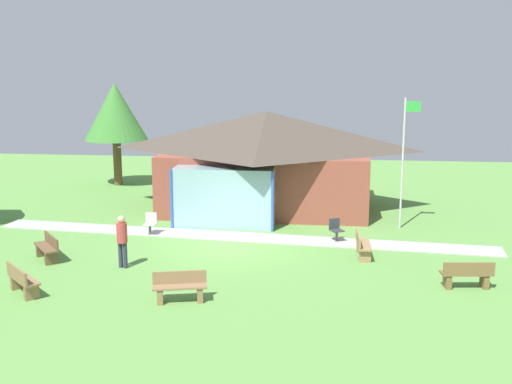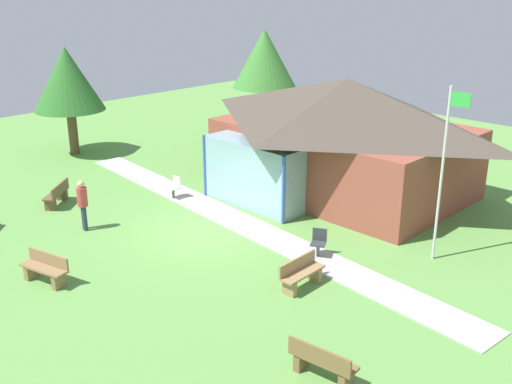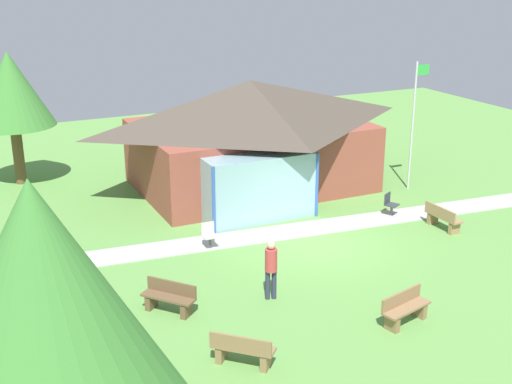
{
  "view_description": "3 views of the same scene",
  "coord_description": "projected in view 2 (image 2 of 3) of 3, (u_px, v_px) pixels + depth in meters",
  "views": [
    {
      "loc": [
        3.45,
        -21.62,
        6.48
      ],
      "look_at": [
        0.56,
        2.88,
        1.46
      ],
      "focal_mm": 44.01,
      "sensor_mm": 36.0,
      "label": 1
    },
    {
      "loc": [
        13.97,
        -11.97,
        8.0
      ],
      "look_at": [
        0.78,
        1.47,
        1.24
      ],
      "focal_mm": 41.97,
      "sensor_mm": 36.0,
      "label": 2
    },
    {
      "loc": [
        -10.8,
        -17.91,
        8.96
      ],
      "look_at": [
        -0.88,
        2.91,
        1.06
      ],
      "focal_mm": 47.6,
      "sensor_mm": 36.0,
      "label": 3
    }
  ],
  "objects": [
    {
      "name": "ground_plane",
      "position": [
        209.0,
        232.0,
        19.96
      ],
      "size": [
        44.0,
        44.0,
        0.0
      ],
      "primitive_type": "plane",
      "color": "#609947"
    },
    {
      "name": "pavilion",
      "position": [
        341.0,
        134.0,
        23.11
      ],
      "size": [
        10.0,
        7.91,
        4.43
      ],
      "color": "brown",
      "rests_on": "ground_plane"
    },
    {
      "name": "footpath",
      "position": [
        237.0,
        221.0,
        20.83
      ],
      "size": [
        19.45,
        3.1,
        0.03
      ],
      "primitive_type": "cube",
      "rotation": [
        0.0,
        0.0,
        -0.09
      ],
      "color": "#ADADA8",
      "rests_on": "ground_plane"
    },
    {
      "name": "flagpole",
      "position": [
        444.0,
        167.0,
        17.07
      ],
      "size": [
        0.64,
        0.08,
        5.23
      ],
      "color": "silver",
      "rests_on": "ground_plane"
    },
    {
      "name": "bench_mid_right",
      "position": [
        301.0,
        274.0,
        16.28
      ],
      "size": [
        0.49,
        1.51,
        0.84
      ],
      "rotation": [
        0.0,
        0.0,
        4.74
      ],
      "color": "#9E7A51",
      "rests_on": "ground_plane"
    },
    {
      "name": "bench_front_center",
      "position": [
        46.0,
        269.0,
        16.54
      ],
      "size": [
        1.56,
        0.79,
        0.84
      ],
      "rotation": [
        0.0,
        0.0,
        3.39
      ],
      "color": "olive",
      "rests_on": "ground_plane"
    },
    {
      "name": "bench_mid_left",
      "position": [
        57.0,
        195.0,
        22.2
      ],
      "size": [
        1.3,
        1.43,
        0.84
      ],
      "rotation": [
        0.0,
        0.0,
        2.27
      ],
      "color": "brown",
      "rests_on": "ground_plane"
    },
    {
      "name": "bench_lawn_far_right",
      "position": [
        322.0,
        363.0,
        12.52
      ],
      "size": [
        1.54,
        0.62,
        0.84
      ],
      "rotation": [
        0.0,
        0.0,
        0.12
      ],
      "color": "brown",
      "rests_on": "ground_plane"
    },
    {
      "name": "patio_chair_west",
      "position": [
        174.0,
        188.0,
        22.87
      ],
      "size": [
        0.45,
        0.45,
        0.86
      ],
      "rotation": [
        0.0,
        0.0,
        3.13
      ],
      "color": "beige",
      "rests_on": "ground_plane"
    },
    {
      "name": "patio_chair_lawn_spare",
      "position": [
        319.0,
        244.0,
        18.1
      ],
      "size": [
        0.6,
        0.6,
        0.86
      ],
      "rotation": [
        0.0,
        0.0,
        3.64
      ],
      "color": "#33383D",
      "rests_on": "ground_plane"
    },
    {
      "name": "visitor_strolling_lawn",
      "position": [
        83.0,
        201.0,
        19.81
      ],
      "size": [
        0.34,
        0.34,
        1.74
      ],
      "rotation": [
        0.0,
        0.0,
        2.85
      ],
      "color": "#2D3347",
      "rests_on": "ground_plane"
    },
    {
      "name": "tree_behind_pavilion_left",
      "position": [
        265.0,
        59.0,
        31.34
      ],
      "size": [
        3.38,
        3.38,
        5.53
      ],
      "color": "brown",
      "rests_on": "ground_plane"
    },
    {
      "name": "tree_west_hedge",
      "position": [
        67.0,
        79.0,
        27.68
      ],
      "size": [
        3.27,
        3.27,
        5.07
      ],
      "color": "brown",
      "rests_on": "ground_plane"
    }
  ]
}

